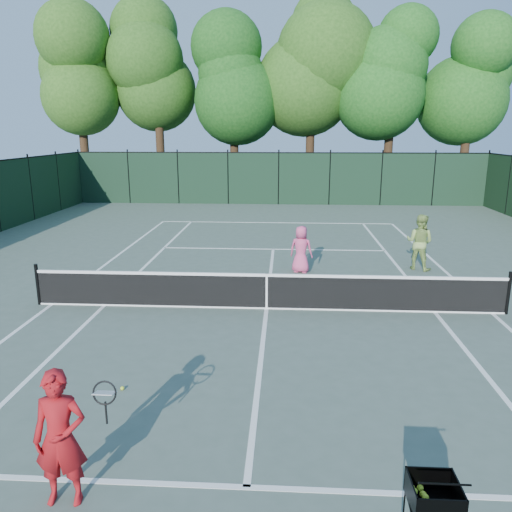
# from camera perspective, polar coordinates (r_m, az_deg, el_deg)

# --- Properties ---
(ground) EXTENTS (90.00, 90.00, 0.00)m
(ground) POSITION_cam_1_polar(r_m,az_deg,el_deg) (12.48, 1.21, -6.06)
(ground) COLOR #4B5C4F
(ground) RESTS_ON ground
(sideline_doubles_left) EXTENTS (0.10, 23.77, 0.01)m
(sideline_doubles_left) POSITION_cam_1_polar(r_m,az_deg,el_deg) (13.80, -22.28, -5.13)
(sideline_doubles_left) COLOR white
(sideline_doubles_left) RESTS_ON ground
(sideline_doubles_right) EXTENTS (0.10, 23.77, 0.01)m
(sideline_doubles_right) POSITION_cam_1_polar(r_m,az_deg,el_deg) (13.45, 25.40, -5.95)
(sideline_doubles_right) COLOR white
(sideline_doubles_right) RESTS_ON ground
(sideline_singles_left) EXTENTS (0.10, 23.77, 0.01)m
(sideline_singles_left) POSITION_cam_1_polar(r_m,az_deg,el_deg) (13.27, -16.92, -5.42)
(sideline_singles_left) COLOR white
(sideline_singles_left) RESTS_ON ground
(sideline_singles_right) EXTENTS (0.10, 23.77, 0.01)m
(sideline_singles_right) POSITION_cam_1_polar(r_m,az_deg,el_deg) (13.00, 19.76, -6.07)
(sideline_singles_right) COLOR white
(sideline_singles_right) RESTS_ON ground
(baseline_far) EXTENTS (10.97, 0.10, 0.01)m
(baseline_far) POSITION_cam_1_polar(r_m,az_deg,el_deg) (23.98, 2.32, 3.83)
(baseline_far) COLOR white
(baseline_far) RESTS_ON ground
(service_line_near) EXTENTS (8.23, 0.10, 0.01)m
(service_line_near) POSITION_cam_1_polar(r_m,az_deg,el_deg) (6.85, -1.09, -24.91)
(service_line_near) COLOR white
(service_line_near) RESTS_ON ground
(service_line_far) EXTENTS (8.23, 0.10, 0.01)m
(service_line_far) POSITION_cam_1_polar(r_m,az_deg,el_deg) (18.61, 1.98, 0.79)
(service_line_far) COLOR white
(service_line_far) RESTS_ON ground
(center_service_line) EXTENTS (0.10, 12.80, 0.01)m
(center_service_line) POSITION_cam_1_polar(r_m,az_deg,el_deg) (12.47, 1.21, -6.04)
(center_service_line) COLOR white
(center_service_line) RESTS_ON ground
(tennis_net) EXTENTS (11.69, 0.09, 1.06)m
(tennis_net) POSITION_cam_1_polar(r_m,az_deg,el_deg) (12.32, 1.23, -3.98)
(tennis_net) COLOR black
(tennis_net) RESTS_ON ground
(fence_far) EXTENTS (24.00, 0.05, 3.00)m
(fence_far) POSITION_cam_1_polar(r_m,az_deg,el_deg) (29.83, 2.59, 8.78)
(fence_far) COLOR black
(fence_far) RESTS_ON ground
(tree_0) EXTENTS (6.40, 6.40, 13.14)m
(tree_0) POSITION_cam_1_polar(r_m,az_deg,el_deg) (36.01, -19.69, 19.56)
(tree_0) COLOR black
(tree_0) RESTS_ON ground
(tree_1) EXTENTS (6.80, 6.80, 13.98)m
(tree_1) POSITION_cam_1_polar(r_m,az_deg,el_deg) (35.01, -11.33, 21.13)
(tree_1) COLOR black
(tree_1) RESTS_ON ground
(tree_2) EXTENTS (6.00, 6.00, 12.40)m
(tree_2) POSITION_cam_1_polar(r_m,az_deg,el_deg) (33.84, -2.59, 19.99)
(tree_2) COLOR black
(tree_2) RESTS_ON ground
(tree_3) EXTENTS (7.00, 7.00, 14.45)m
(tree_3) POSITION_cam_1_polar(r_m,az_deg,el_deg) (34.35, 6.46, 21.98)
(tree_3) COLOR black
(tree_3) RESTS_ON ground
(tree_4) EXTENTS (6.20, 6.20, 12.97)m
(tree_4) POSITION_cam_1_polar(r_m,az_deg,el_deg) (34.15, 15.44, 20.17)
(tree_4) COLOR black
(tree_4) RESTS_ON ground
(tree_5) EXTENTS (5.80, 5.80, 12.23)m
(tree_5) POSITION_cam_1_polar(r_m,az_deg,el_deg) (35.88, 23.48, 18.53)
(tree_5) COLOR black
(tree_5) RESTS_ON ground
(coach) EXTENTS (0.89, 0.68, 1.69)m
(coach) POSITION_cam_1_polar(r_m,az_deg,el_deg) (6.57, -21.43, -18.81)
(coach) COLOR #A11217
(coach) RESTS_ON ground
(player_pink) EXTENTS (0.83, 0.66, 1.47)m
(player_pink) POSITION_cam_1_polar(r_m,az_deg,el_deg) (15.49, 5.17, 0.77)
(player_pink) COLOR #DB4D80
(player_pink) RESTS_ON ground
(player_green) EXTENTS (1.09, 1.03, 1.77)m
(player_green) POSITION_cam_1_polar(r_m,az_deg,el_deg) (16.57, 18.18, 1.53)
(player_green) COLOR #8FAF57
(player_green) RESTS_ON ground
(ball_hopper) EXTENTS (0.52, 0.52, 0.93)m
(ball_hopper) POSITION_cam_1_polar(r_m,az_deg,el_deg) (5.80, 19.70, -24.37)
(ball_hopper) COLOR black
(ball_hopper) RESTS_ON ground
(loose_ball_midcourt) EXTENTS (0.07, 0.07, 0.07)m
(loose_ball_midcourt) POSITION_cam_1_polar(r_m,az_deg,el_deg) (9.11, -15.03, -14.39)
(loose_ball_midcourt) COLOR #C4DD2D
(loose_ball_midcourt) RESTS_ON ground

